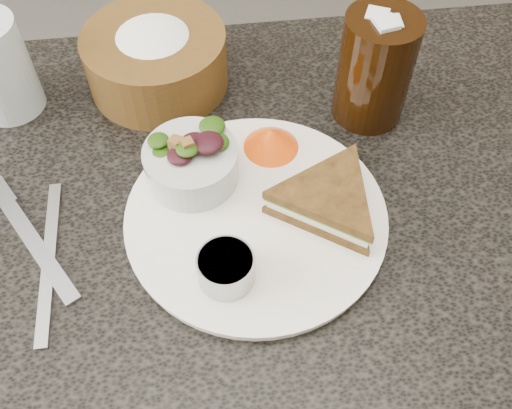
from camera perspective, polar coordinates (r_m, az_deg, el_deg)
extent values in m
cube|color=black|center=(0.97, -2.76, -14.21)|extent=(1.00, 0.70, 0.75)
cylinder|color=white|center=(0.63, 0.00, -1.26)|extent=(0.29, 0.29, 0.01)
cylinder|color=#96999E|center=(0.57, -3.02, -6.42)|extent=(0.07, 0.07, 0.04)
cone|color=#F94F0A|center=(0.68, 1.53, 6.59)|extent=(0.09, 0.09, 0.03)
cube|color=#8F949D|center=(0.66, -21.25, -3.69)|extent=(0.11, 0.16, 0.00)
cube|color=#9E9FA1|center=(0.65, -19.99, -5.16)|extent=(0.02, 0.20, 0.00)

